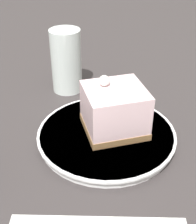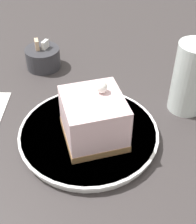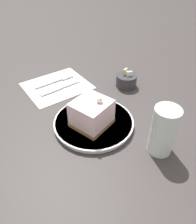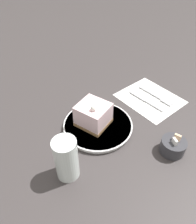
{
  "view_description": "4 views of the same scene",
  "coord_description": "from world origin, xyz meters",
  "px_view_note": "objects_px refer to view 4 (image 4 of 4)",
  "views": [
    {
      "loc": [
        -0.39,
        -0.01,
        0.34
      ],
      "look_at": [
        0.05,
        0.01,
        0.05
      ],
      "focal_mm": 50.0,
      "sensor_mm": 36.0,
      "label": 1
    },
    {
      "loc": [
        0.07,
        -0.39,
        0.39
      ],
      "look_at": [
        0.06,
        0.0,
        0.05
      ],
      "focal_mm": 50.0,
      "sensor_mm": 36.0,
      "label": 2
    },
    {
      "loc": [
        0.45,
        -0.27,
        0.45
      ],
      "look_at": [
        0.05,
        0.01,
        0.05
      ],
      "focal_mm": 35.0,
      "sensor_mm": 36.0,
      "label": 3
    },
    {
      "loc": [
        0.37,
        0.41,
        0.55
      ],
      "look_at": [
        0.03,
        -0.02,
        0.06
      ],
      "focal_mm": 35.0,
      "sensor_mm": 36.0,
      "label": 4
    }
  ],
  "objects_px": {
    "knife": "(143,99)",
    "sugar_bowl": "(173,146)",
    "plate": "(98,125)",
    "fork": "(158,97)",
    "drinking_glass": "(66,159)",
    "cake_slice": "(93,115)"
  },
  "relations": [
    {
      "from": "plate",
      "to": "sugar_bowl",
      "type": "height_order",
      "value": "sugar_bowl"
    },
    {
      "from": "knife",
      "to": "drinking_glass",
      "type": "distance_m",
      "value": 0.43
    },
    {
      "from": "fork",
      "to": "sugar_bowl",
      "type": "xyz_separation_m",
      "value": [
        0.18,
        0.2,
        0.02
      ]
    },
    {
      "from": "plate",
      "to": "knife",
      "type": "xyz_separation_m",
      "value": [
        -0.24,
        -0.01,
        -0.0
      ]
    },
    {
      "from": "cake_slice",
      "to": "drinking_glass",
      "type": "distance_m",
      "value": 0.2
    },
    {
      "from": "knife",
      "to": "sugar_bowl",
      "type": "xyz_separation_m",
      "value": [
        0.12,
        0.23,
        0.02
      ]
    },
    {
      "from": "cake_slice",
      "to": "fork",
      "type": "xyz_separation_m",
      "value": [
        -0.3,
        0.04,
        -0.05
      ]
    },
    {
      "from": "sugar_bowl",
      "to": "drinking_glass",
      "type": "bearing_deg",
      "value": -24.37
    },
    {
      "from": "plate",
      "to": "fork",
      "type": "height_order",
      "value": "plate"
    },
    {
      "from": "plate",
      "to": "drinking_glass",
      "type": "height_order",
      "value": "drinking_glass"
    },
    {
      "from": "cake_slice",
      "to": "knife",
      "type": "bearing_deg",
      "value": 160.93
    },
    {
      "from": "sugar_bowl",
      "to": "drinking_glass",
      "type": "height_order",
      "value": "drinking_glass"
    },
    {
      "from": "plate",
      "to": "knife",
      "type": "distance_m",
      "value": 0.24
    },
    {
      "from": "cake_slice",
      "to": "drinking_glass",
      "type": "relative_size",
      "value": 0.92
    },
    {
      "from": "plate",
      "to": "fork",
      "type": "xyz_separation_m",
      "value": [
        -0.29,
        0.02,
        -0.0
      ]
    },
    {
      "from": "cake_slice",
      "to": "drinking_glass",
      "type": "height_order",
      "value": "drinking_glass"
    },
    {
      "from": "sugar_bowl",
      "to": "knife",
      "type": "bearing_deg",
      "value": -117.22
    },
    {
      "from": "cake_slice",
      "to": "knife",
      "type": "height_order",
      "value": "cake_slice"
    },
    {
      "from": "plate",
      "to": "drinking_glass",
      "type": "xyz_separation_m",
      "value": [
        0.18,
        0.09,
        0.06
      ]
    },
    {
      "from": "fork",
      "to": "knife",
      "type": "height_order",
      "value": "same"
    },
    {
      "from": "sugar_bowl",
      "to": "drinking_glass",
      "type": "relative_size",
      "value": 0.56
    },
    {
      "from": "fork",
      "to": "sugar_bowl",
      "type": "bearing_deg",
      "value": 46.0
    }
  ]
}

